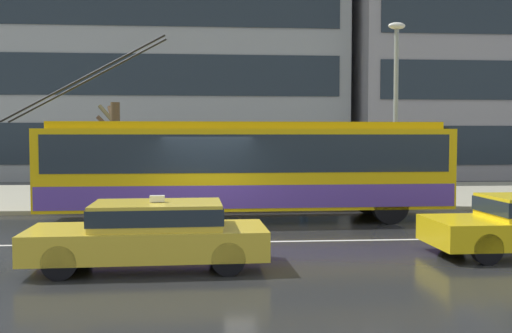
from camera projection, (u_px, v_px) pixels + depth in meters
ground_plane at (208, 234)px, 15.13m from camera, size 160.00×160.00×0.00m
sidewalk_slab at (208, 196)px, 24.10m from camera, size 80.00×10.00×0.14m
crosswalk_stripe_edge_near at (502, 224)px, 16.81m from camera, size 0.44×4.40×0.01m
lane_centre_line at (208, 242)px, 13.94m from camera, size 72.00×0.14×0.01m
trolleybus at (248, 166)px, 17.55m from camera, size 12.94×2.70×5.42m
taxi_oncoming_near at (152, 232)px, 11.25m from camera, size 4.55×1.90×1.39m
pedestrian_at_shelter at (239, 156)px, 20.52m from camera, size 1.15×1.15×2.06m
pedestrian_approaching_curb at (302, 157)px, 22.09m from camera, size 1.31×1.31×1.98m
pedestrian_walking_past at (184, 161)px, 20.70m from camera, size 1.29×1.29×1.89m
pedestrian_waiting_by_pole at (107, 162)px, 19.50m from camera, size 1.14×1.14×1.94m
street_lamp at (396, 96)px, 20.35m from camera, size 0.60×0.32×6.28m
street_tree_bare at (115, 146)px, 21.76m from camera, size 0.90×1.16×3.61m
office_tower_corner_left at (156, 25)px, 38.19m from camera, size 23.14×12.71×19.38m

